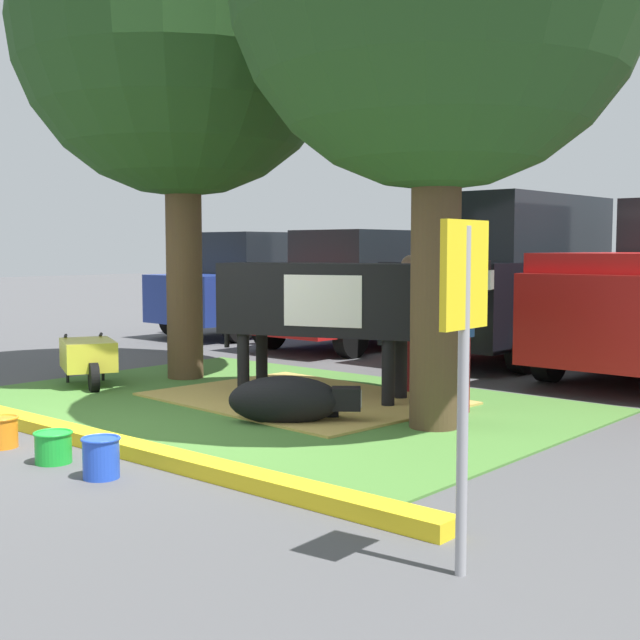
{
  "coord_description": "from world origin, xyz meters",
  "views": [
    {
      "loc": [
        6.45,
        -4.81,
        1.73
      ],
      "look_at": [
        0.11,
        2.49,
        0.9
      ],
      "focal_mm": 47.74,
      "sensor_mm": 36.0,
      "label": 1
    }
  ],
  "objects": [
    {
      "name": "shade_tree_left",
      "position": [
        -2.15,
        2.39,
        4.48
      ],
      "size": [
        4.26,
        4.26,
        6.64
      ],
      "color": "brown",
      "rests_on": "ground"
    },
    {
      "name": "sedan_red",
      "position": [
        -2.72,
        6.92,
        0.98
      ],
      "size": [
        2.08,
        4.43,
        2.02
      ],
      "color": "red",
      "rests_on": "ground"
    },
    {
      "name": "curb_yellow",
      "position": [
        -0.06,
        -0.61,
        0.06
      ],
      "size": [
        7.77,
        0.24,
        0.12
      ],
      "primitive_type": "cube",
      "color": "yellow",
      "rests_on": "ground"
    },
    {
      "name": "cow_holstein",
      "position": [
        0.32,
        2.43,
        1.13
      ],
      "size": [
        3.04,
        1.46,
        1.59
      ],
      "color": "black",
      "rests_on": "ground"
    },
    {
      "name": "sedan_blue",
      "position": [
        -5.6,
        7.23,
        0.98
      ],
      "size": [
        2.08,
        4.43,
        2.02
      ],
      "color": "navy",
      "rests_on": "ground"
    },
    {
      "name": "ground_plane",
      "position": [
        0.0,
        0.0,
        0.0
      ],
      "size": [
        80.0,
        80.0,
        0.0
      ],
      "primitive_type": "plane",
      "color": "#4C4C4F"
    },
    {
      "name": "person_visitor_near",
      "position": [
        1.8,
        2.73,
        0.85
      ],
      "size": [
        0.34,
        0.53,
        1.59
      ],
      "color": "maroon",
      "rests_on": "ground"
    },
    {
      "name": "calf_lying",
      "position": [
        0.85,
        1.17,
        0.24
      ],
      "size": [
        1.21,
        1.08,
        0.48
      ],
      "color": "black",
      "rests_on": "ground"
    },
    {
      "name": "person_handler",
      "position": [
        0.73,
        3.4,
        0.88
      ],
      "size": [
        0.44,
        0.36,
        1.64
      ],
      "color": "maroon",
      "rests_on": "ground"
    },
    {
      "name": "parking_sign",
      "position": [
        4.15,
        -1.03,
        1.32
      ],
      "size": [
        0.06,
        0.44,
        1.87
      ],
      "color": "#99999E",
      "rests_on": "ground"
    },
    {
      "name": "hay_bedding",
      "position": [
        0.11,
        2.19,
        0.03
      ],
      "size": [
        3.37,
        2.64,
        0.04
      ],
      "primitive_type": "cube",
      "rotation": [
        0.0,
        0.0,
        -0.08
      ],
      "color": "tan",
      "rests_on": "ground"
    },
    {
      "name": "wheelbarrow",
      "position": [
        -2.57,
        1.19,
        0.39
      ],
      "size": [
        1.56,
        1.09,
        0.63
      ],
      "color": "gold",
      "rests_on": "ground"
    },
    {
      "name": "grass_island",
      "position": [
        -0.06,
        1.84,
        0.01
      ],
      "size": [
        6.57,
        4.59,
        0.02
      ],
      "primitive_type": "cube",
      "color": "#477A33",
      "rests_on": "ground"
    },
    {
      "name": "suv_black",
      "position": [
        0.06,
        7.24,
        1.27
      ],
      "size": [
        2.19,
        4.63,
        2.52
      ],
      "color": "black",
      "rests_on": "ground"
    },
    {
      "name": "bucket_blue",
      "position": [
        1.11,
        -1.17,
        0.16
      ],
      "size": [
        0.3,
        0.3,
        0.31
      ],
      "color": "blue",
      "rests_on": "ground"
    },
    {
      "name": "bucket_orange",
      "position": [
        -0.37,
        -1.16,
        0.14
      ],
      "size": [
        0.3,
        0.3,
        0.27
      ],
      "color": "orange",
      "rests_on": "ground"
    },
    {
      "name": "bucket_green",
      "position": [
        0.44,
        -1.15,
        0.13
      ],
      "size": [
        0.31,
        0.31,
        0.26
      ],
      "color": "green",
      "rests_on": "ground"
    }
  ]
}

